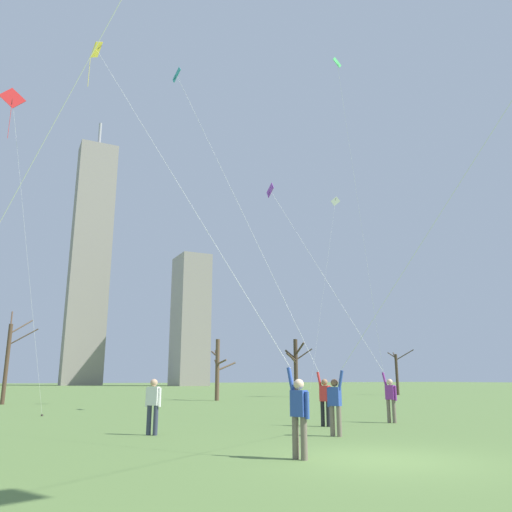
% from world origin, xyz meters
% --- Properties ---
extents(ground_plane, '(400.00, 400.00, 0.00)m').
position_xyz_m(ground_plane, '(0.00, 0.00, 0.00)').
color(ground_plane, '#5B7A3D').
extents(kite_flyer_foreground_right_yellow, '(3.70, 13.65, 17.49)m').
position_xyz_m(kite_flyer_foreground_right_yellow, '(-2.13, 3.05, 3.81)').
color(kite_flyer_foreground_right_yellow, '#726656').
rests_on(kite_flyer_foreground_right_yellow, ground).
extents(kite_flyer_midfield_right_orange, '(2.08, 14.53, 15.59)m').
position_xyz_m(kite_flyer_midfield_right_orange, '(1.94, 1.50, 3.53)').
color(kite_flyer_midfield_right_orange, '#726656').
rests_on(kite_flyer_midfield_right_orange, ground).
extents(kite_flyer_midfield_left_pink, '(8.07, 9.05, 21.29)m').
position_xyz_m(kite_flyer_midfield_left_pink, '(-7.10, -0.51, 4.78)').
color(kite_flyer_midfield_left_pink, gray).
rests_on(kite_flyer_midfield_left_pink, ground).
extents(kite_flyer_foreground_left_purple, '(1.80, 7.72, 12.00)m').
position_xyz_m(kite_flyer_foreground_left_purple, '(6.00, 7.83, 2.27)').
color(kite_flyer_foreground_left_purple, '#726656').
rests_on(kite_flyer_foreground_left_purple, ground).
extents(kite_flyer_midfield_center_teal, '(3.65, 9.84, 18.80)m').
position_xyz_m(kite_flyer_midfield_center_teal, '(2.47, 8.46, 4.19)').
color(kite_flyer_midfield_center_teal, black).
rests_on(kite_flyer_midfield_center_teal, ground).
extents(bystander_strolling_midfield, '(0.40, 0.38, 1.62)m').
position_xyz_m(bystander_strolling_midfield, '(-3.11, 6.67, 0.90)').
color(bystander_strolling_midfield, '#33384C').
rests_on(bystander_strolling_midfield, ground).
extents(distant_kite_low_near_trees_red, '(3.41, 0.41, 15.60)m').
position_xyz_m(distant_kite_low_near_trees_red, '(-8.05, 16.39, 14.05)').
color(distant_kite_low_near_trees_red, red).
rests_on(distant_kite_low_near_trees_red, ground).
extents(distant_kite_drifting_left_green, '(6.82, 4.71, 22.34)m').
position_xyz_m(distant_kite_drifting_left_green, '(11.29, 15.90, 19.06)').
color(distant_kite_drifting_left_green, green).
rests_on(distant_kite_drifting_left_green, ground).
extents(distant_kite_drifting_right_white, '(3.60, 0.34, 16.37)m').
position_xyz_m(distant_kite_drifting_right_white, '(15.72, 24.09, 13.88)').
color(distant_kite_drifting_right_white, white).
rests_on(distant_kite_drifting_right_white, ground).
extents(bare_tree_far_right_edge, '(1.86, 1.86, 6.24)m').
position_xyz_m(bare_tree_far_right_edge, '(-7.05, 29.12, 2.92)').
color(bare_tree_far_right_edge, '#4C3828').
rests_on(bare_tree_far_right_edge, ground).
extents(bare_tree_leftmost, '(2.87, 1.84, 5.28)m').
position_xyz_m(bare_tree_leftmost, '(17.37, 33.26, 2.89)').
color(bare_tree_leftmost, '#423326').
rests_on(bare_tree_leftmost, ground).
extents(bare_tree_rightmost, '(1.71, 2.53, 4.64)m').
position_xyz_m(bare_tree_rightmost, '(7.69, 28.64, 2.49)').
color(bare_tree_rightmost, brown).
rests_on(bare_tree_rightmost, ground).
extents(bare_tree_left_of_center, '(1.88, 2.91, 4.60)m').
position_xyz_m(bare_tree_left_of_center, '(29.57, 33.35, 2.37)').
color(bare_tree_left_of_center, '#423326').
rests_on(bare_tree_left_of_center, ground).
extents(skyline_squat_block, '(9.86, 7.26, 72.08)m').
position_xyz_m(skyline_squat_block, '(10.37, 128.30, 32.31)').
color(skyline_squat_block, gray).
rests_on(skyline_squat_block, ground).
extents(skyline_wide_slab, '(7.25, 9.66, 31.19)m').
position_xyz_m(skyline_wide_slab, '(32.21, 108.83, 15.59)').
color(skyline_wide_slab, gray).
rests_on(skyline_wide_slab, ground).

